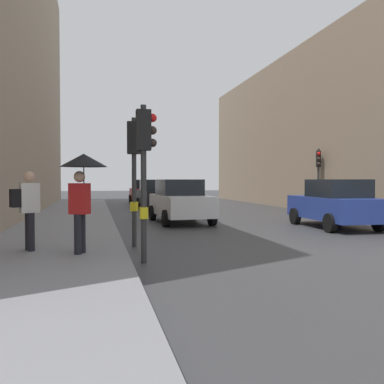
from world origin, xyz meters
The scene contains 11 objects.
ground_plane centered at (0.00, 0.00, 0.00)m, with size 120.00×120.00×0.00m, color #38383A.
sidewalk_kerb centered at (-7.16, 6.00, 0.08)m, with size 3.44×40.00×0.16m, color gray.
traffic_light_near_left centered at (-5.12, -0.08, 2.27)m, with size 0.43×0.24×3.30m.
traffic_light_near_right centered at (-5.12, 2.13, 2.31)m, with size 0.45×0.34×3.35m.
traffic_light_mid_street centered at (5.13, 10.93, 2.31)m, with size 0.34×0.45×3.35m.
car_red_sedan centered at (-2.62, 21.46, 0.88)m, with size 2.16×4.27×1.76m.
car_dark_suv centered at (-2.60, 16.14, 0.88)m, with size 2.19×4.29×1.76m.
car_blue_van centered at (2.35, 4.86, 0.88)m, with size 2.14×4.26×1.76m.
car_white_compact centered at (-2.76, 7.95, 0.88)m, with size 2.20×4.29×1.76m.
pedestrian_with_umbrella centered at (-6.39, 0.42, 1.84)m, with size 1.00×1.00×2.14m.
pedestrian_with_black_backpack centered at (-7.60, 1.09, 1.16)m, with size 0.66×0.47×1.77m.
Camera 1 is at (-6.12, -8.88, 1.74)m, focal length 39.48 mm.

